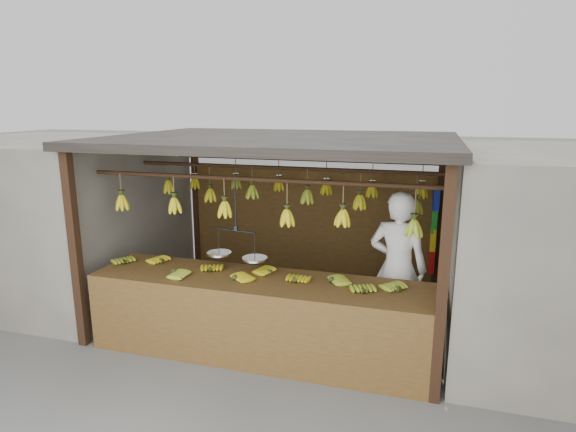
% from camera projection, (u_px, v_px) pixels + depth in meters
% --- Properties ---
extents(ground, '(80.00, 80.00, 0.00)m').
position_uv_depth(ground, '(282.00, 313.00, 6.60)').
color(ground, '#5B5B57').
extents(stall, '(4.30, 3.30, 2.40)m').
position_uv_depth(stall, '(289.00, 167.00, 6.46)').
color(stall, black).
rests_on(stall, ground).
extents(neighbor_left, '(3.00, 3.00, 2.30)m').
position_uv_depth(neighbor_left, '(56.00, 215.00, 7.33)').
color(neighbor_left, slate).
rests_on(neighbor_left, ground).
extents(counter, '(3.86, 0.88, 0.96)m').
position_uv_depth(counter, '(256.00, 299.00, 5.26)').
color(counter, brown).
rests_on(counter, ground).
extents(hanging_bananas, '(3.62, 2.24, 0.38)m').
position_uv_depth(hanging_bananas, '(282.00, 197.00, 6.22)').
color(hanging_bananas, gold).
rests_on(hanging_bananas, ground).
extents(balance_scale, '(0.74, 0.34, 0.91)m').
position_uv_depth(balance_scale, '(237.00, 252.00, 5.46)').
color(balance_scale, black).
rests_on(balance_scale, ground).
extents(vendor, '(0.73, 0.54, 1.85)m').
position_uv_depth(vendor, '(397.00, 268.00, 5.61)').
color(vendor, white).
rests_on(vendor, ground).
extents(bag_bundles, '(0.08, 0.26, 1.29)m').
position_uv_depth(bag_bundles, '(434.00, 230.00, 7.10)').
color(bag_bundles, '#1426BF').
rests_on(bag_bundles, ground).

